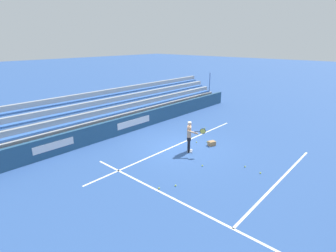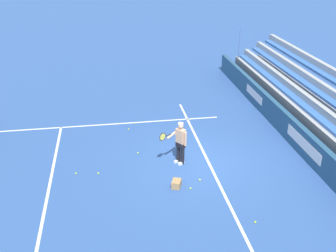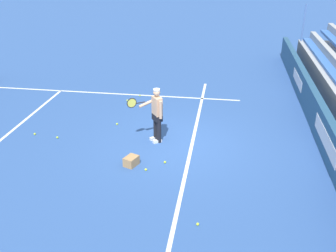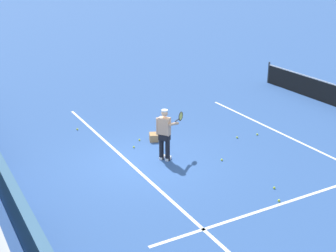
# 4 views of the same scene
# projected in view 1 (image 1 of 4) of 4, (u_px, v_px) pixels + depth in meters

# --- Properties ---
(ground_plane) EXTENTS (160.00, 160.00, 0.00)m
(ground_plane) POSITION_uv_depth(u_px,v_px,m) (182.00, 148.00, 14.94)
(ground_plane) COLOR #2D5193
(court_baseline_white) EXTENTS (12.00, 0.10, 0.01)m
(court_baseline_white) POSITION_uv_depth(u_px,v_px,m) (175.00, 146.00, 15.25)
(court_baseline_white) COLOR white
(court_baseline_white) RESTS_ON ground
(court_sideline_white) EXTENTS (0.10, 12.00, 0.01)m
(court_sideline_white) POSITION_uv_depth(u_px,v_px,m) (196.00, 210.00, 9.49)
(court_sideline_white) COLOR white
(court_sideline_white) RESTS_ON ground
(court_service_line_white) EXTENTS (8.22, 0.10, 0.01)m
(court_service_line_white) POSITION_uv_depth(u_px,v_px,m) (279.00, 181.00, 11.44)
(court_service_line_white) COLOR white
(court_service_line_white) RESTS_ON ground
(back_wall_sponsor_board) EXTENTS (22.77, 0.25, 1.10)m
(back_wall_sponsor_board) POSITION_uv_depth(u_px,v_px,m) (131.00, 123.00, 17.57)
(back_wall_sponsor_board) COLOR navy
(back_wall_sponsor_board) RESTS_ON ground
(bleacher_stand) EXTENTS (21.63, 2.40, 2.95)m
(bleacher_stand) POSITION_uv_depth(u_px,v_px,m) (114.00, 116.00, 18.68)
(bleacher_stand) COLOR #9EA3A8
(bleacher_stand) RESTS_ON ground
(tennis_player) EXTENTS (0.61, 1.05, 1.71)m
(tennis_player) POSITION_uv_depth(u_px,v_px,m) (190.00, 137.00, 14.19)
(tennis_player) COLOR black
(tennis_player) RESTS_ON ground
(ball_box_cardboard) EXTENTS (0.48, 0.43, 0.26)m
(ball_box_cardboard) POSITION_uv_depth(u_px,v_px,m) (212.00, 143.00, 15.29)
(ball_box_cardboard) COLOR #A87F51
(ball_box_cardboard) RESTS_ON ground
(tennis_ball_on_baseline) EXTENTS (0.07, 0.07, 0.07)m
(tennis_ball_on_baseline) POSITION_uv_depth(u_px,v_px,m) (196.00, 142.00, 15.72)
(tennis_ball_on_baseline) COLOR #CCE533
(tennis_ball_on_baseline) RESTS_ON ground
(tennis_ball_midcourt) EXTENTS (0.07, 0.07, 0.07)m
(tennis_ball_midcourt) POSITION_uv_depth(u_px,v_px,m) (207.00, 142.00, 15.78)
(tennis_ball_midcourt) COLOR #CCE533
(tennis_ball_midcourt) RESTS_ON ground
(tennis_ball_by_box) EXTENTS (0.07, 0.07, 0.07)m
(tennis_ball_by_box) POSITION_uv_depth(u_px,v_px,m) (260.00, 173.00, 12.07)
(tennis_ball_by_box) COLOR #CCE533
(tennis_ball_by_box) RESTS_ON ground
(tennis_ball_stray_back) EXTENTS (0.07, 0.07, 0.07)m
(tennis_ball_stray_back) POSITION_uv_depth(u_px,v_px,m) (176.00, 185.00, 11.03)
(tennis_ball_stray_back) COLOR #CCE533
(tennis_ball_stray_back) RESTS_ON ground
(tennis_ball_toward_net) EXTENTS (0.07, 0.07, 0.07)m
(tennis_ball_toward_net) POSITION_uv_depth(u_px,v_px,m) (202.00, 166.00, 12.77)
(tennis_ball_toward_net) COLOR #CCE533
(tennis_ball_toward_net) RESTS_ON ground
(tennis_ball_far_right) EXTENTS (0.07, 0.07, 0.07)m
(tennis_ball_far_right) POSITION_uv_depth(u_px,v_px,m) (205.00, 128.00, 18.27)
(tennis_ball_far_right) COLOR #CCE533
(tennis_ball_far_right) RESTS_ON ground
(tennis_ball_near_player) EXTENTS (0.07, 0.07, 0.07)m
(tennis_ball_near_player) POSITION_uv_depth(u_px,v_px,m) (159.00, 188.00, 10.82)
(tennis_ball_near_player) COLOR #CCE533
(tennis_ball_near_player) RESTS_ON ground
(tennis_ball_far_left) EXTENTS (0.07, 0.07, 0.07)m
(tennis_ball_far_left) POSITION_uv_depth(u_px,v_px,m) (245.00, 167.00, 12.68)
(tennis_ball_far_left) COLOR #CCE533
(tennis_ball_far_left) RESTS_ON ground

